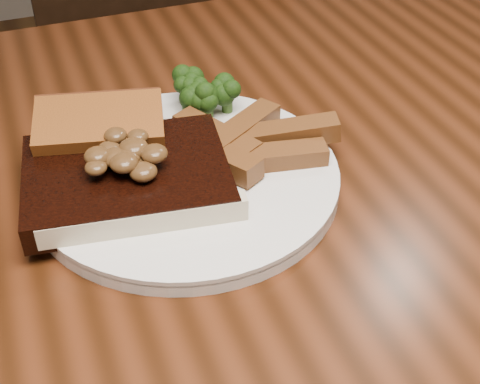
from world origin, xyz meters
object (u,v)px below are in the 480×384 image
at_px(plate, 186,179).
at_px(steak, 127,178).
at_px(dining_table, 247,296).
at_px(chair_far, 164,128).
at_px(potato_wedges, 267,150).
at_px(garlic_bread, 103,145).

xyz_separation_m(plate, steak, (-0.05, -0.00, 0.02)).
height_order(dining_table, steak, steak).
bearing_deg(chair_far, dining_table, 83.50).
bearing_deg(potato_wedges, garlic_bread, 156.20).
height_order(chair_far, plate, chair_far).
bearing_deg(steak, garlic_bread, 107.23).
distance_m(chair_far, garlic_bread, 0.63).
bearing_deg(garlic_bread, potato_wedges, -10.52).
distance_m(dining_table, steak, 0.16).
height_order(chair_far, potato_wedges, chair_far).
height_order(dining_table, garlic_bread, garlic_bread).
bearing_deg(garlic_bread, steak, -67.52).
xyz_separation_m(dining_table, chair_far, (0.08, 0.63, -0.22)).
bearing_deg(steak, dining_table, -27.85).
xyz_separation_m(garlic_bread, potato_wedges, (0.14, -0.06, -0.00)).
relative_size(plate, potato_wedges, 2.31).
height_order(dining_table, potato_wedges, potato_wedges).
height_order(chair_far, garlic_bread, chair_far).
height_order(steak, potato_wedges, steak).
bearing_deg(steak, plate, 12.58).
bearing_deg(plate, potato_wedges, -5.73).
relative_size(dining_table, plate, 5.84).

